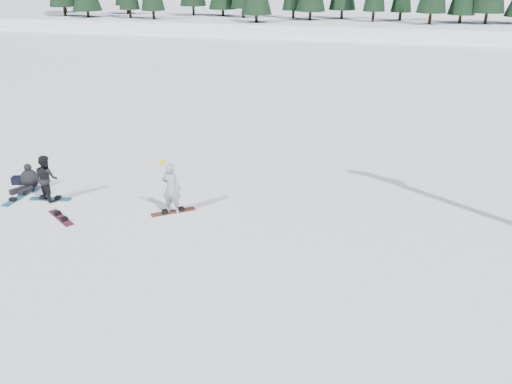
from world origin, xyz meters
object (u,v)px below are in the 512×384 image
snowboarder_woman (171,188)px  gear_bag (18,180)px  snowboard_loose_a (19,198)px  snowboard_loose_b (61,218)px  snowboarder_man (47,178)px  seated_rider (29,179)px

snowboarder_woman → gear_bag: bearing=-7.0°
snowboard_loose_a → snowboard_loose_b: size_ratio=1.00×
snowboarder_man → gear_bag: size_ratio=3.71×
snowboarder_woman → snowboard_loose_a: 5.92m
snowboard_loose_b → gear_bag: bearing=-179.2°
snowboarder_woman → seated_rider: snowboarder_woman is taller
gear_bag → snowboard_loose_a: 1.44m
seated_rider → snowboard_loose_a: 0.97m
snowboarder_woman → snowboard_loose_a: size_ratio=1.29×
gear_bag → snowboarder_woman: bearing=-7.4°
seated_rider → gear_bag: seated_rider is taller
seated_rider → snowboard_loose_a: bearing=-60.3°
snowboarder_man → snowboard_loose_b: size_ratio=1.11×
snowboarder_man → snowboard_loose_b: snowboarder_man is taller
snowboard_loose_a → seated_rider: bearing=12.2°
snowboarder_woman → snowboarder_man: (-4.67, -0.10, -0.07)m
seated_rider → snowboard_loose_b: size_ratio=0.81×
seated_rider → snowboard_loose_a: size_ratio=0.81×
snowboarder_woman → snowboard_loose_b: snowboarder_woman is taller
seated_rider → snowboard_loose_b: (2.58, -1.91, -0.35)m
seated_rider → snowboard_loose_a: seated_rider is taller
gear_bag → snowboard_loose_a: size_ratio=0.30×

